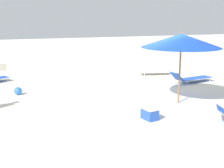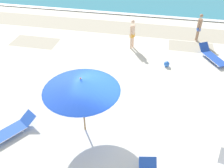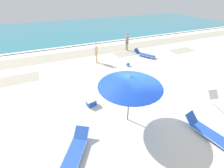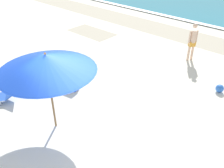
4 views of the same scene
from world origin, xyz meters
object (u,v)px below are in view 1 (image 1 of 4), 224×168
at_px(beach_umbrella, 181,41).
at_px(cooler_box, 150,113).
at_px(sun_lounger_near_water_left, 191,78).
at_px(sun_lounger_under_umbrella, 152,71).
at_px(beach_ball, 18,91).

distance_m(beach_umbrella, cooler_box, 2.96).
distance_m(beach_umbrella, sun_lounger_near_water_left, 4.07).
relative_size(sun_lounger_under_umbrella, beach_ball, 7.16).
bearing_deg(beach_umbrella, sun_lounger_near_water_left, -39.94).
height_order(sun_lounger_near_water_left, beach_ball, sun_lounger_near_water_left).
height_order(beach_umbrella, sun_lounger_under_umbrella, beach_umbrella).
distance_m(beach_umbrella, sun_lounger_under_umbrella, 5.55).
bearing_deg(sun_lounger_near_water_left, beach_ball, 77.26).
xyz_separation_m(sun_lounger_under_umbrella, cooler_box, (-6.28, 3.15, -0.03)).
bearing_deg(cooler_box, sun_lounger_under_umbrella, 142.13).
bearing_deg(beach_ball, beach_umbrella, -119.20).
xyz_separation_m(sun_lounger_under_umbrella, beach_ball, (-2.00, 6.76, -0.06)).
bearing_deg(cooler_box, beach_ball, -151.19).
distance_m(beach_ball, cooler_box, 5.61).
height_order(beach_umbrella, sun_lounger_near_water_left, beach_umbrella).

